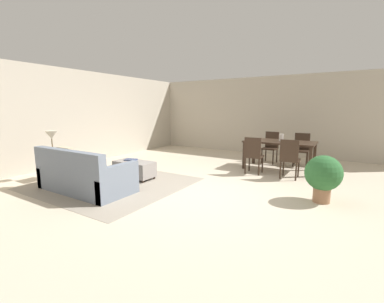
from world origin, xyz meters
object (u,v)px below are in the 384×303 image
Objects in this scene: table_lamp at (51,136)px; potted_plant at (323,175)px; couch at (84,176)px; side_table at (54,160)px; dining_table at (280,144)px; dining_chair_near_left at (253,153)px; vase_centerpiece at (281,138)px; dining_chair_near_right at (290,157)px; dining_chair_far_left at (271,145)px; ottoman_table at (134,169)px; dining_chair_far_right at (301,148)px; book_on_ottoman at (131,160)px.

potted_plant is at bearing 17.10° from table_lamp.
side_table is (-1.27, 0.14, 0.17)m from couch.
couch is 1.11× the size of dining_table.
dining_chair_near_left is (-0.42, -0.84, -0.15)m from dining_table.
vase_centerpiece reaches higher than couch.
dining_chair_near_right and dining_chair_far_left have the same top height.
ottoman_table is 3.58m from dining_chair_near_right.
dining_chair_far_left is at bearing 57.73° from ottoman_table.
table_lamp is at bearing -144.03° from ottoman_table.
dining_chair_far_left is (-0.44, 0.79, -0.15)m from dining_table.
table_lamp is at bearing -134.81° from dining_chair_far_right.
dining_chair_near_right reaches higher than book_on_ottoman.
potted_plant reaches higher than side_table.
side_table is at bearing -140.16° from book_on_ottoman.
table_lamp is at bearing -162.90° from potted_plant.
couch is 2.37× the size of potted_plant.
dining_chair_near_right is 1.49m from potted_plant.
vase_centerpiece is at bearing 119.85° from potted_plant.
book_on_ottoman is at bearing -132.87° from dining_chair_far_right.
table_lamp is 1.80m from book_on_ottoman.
vase_centerpiece is 2.45m from potted_plant.
dining_chair_far_right is 4.87× the size of vase_centerpiece.
ottoman_table is at bearing 35.97° from side_table.
vase_centerpiece is at bearing 115.34° from dining_chair_near_right.
vase_centerpiece reaches higher than side_table.
dining_chair_far_left is 4.15m from book_on_ottoman.
dining_chair_near_left is at bearing 51.76° from couch.
vase_centerpiece reaches higher than dining_chair_near_left.
vase_centerpiece reaches higher than dining_chair_far_left.
book_on_ottoman is at bearing 39.84° from table_lamp.
vase_centerpiece reaches higher than book_on_ottoman.
dining_chair_near_right is at bearing 122.68° from potted_plant.
side_table is at bearing -144.03° from ottoman_table.
dining_chair_near_left reaches higher than dining_table.
dining_chair_near_right is 1.85m from dining_chair_far_left.
dining_table is at bearing 117.08° from dining_chair_near_right.
dining_chair_far_right is at bearing 45.19° from side_table.
dining_chair_far_left is 3.34m from potted_plant.
dining_chair_far_left is (-0.02, 1.63, 0.00)m from dining_chair_near_left.
side_table reaches higher than ottoman_table.
dining_chair_near_left is at bearing -118.12° from vase_centerpiece.
table_lamp is at bearing -147.37° from dining_chair_near_right.
dining_table is at bearing 45.58° from ottoman_table.
potted_plant reaches higher than book_on_ottoman.
book_on_ottoman is (1.31, 1.09, -0.59)m from table_lamp.
ottoman_table is 1.04× the size of dining_chair_far_left.
dining_chair_near_left is (3.66, 2.89, 0.05)m from side_table.
side_table is 0.54m from table_lamp.
book_on_ottoman is at bearing 165.10° from ottoman_table.
dining_chair_near_right is at bearing -62.92° from dining_table.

